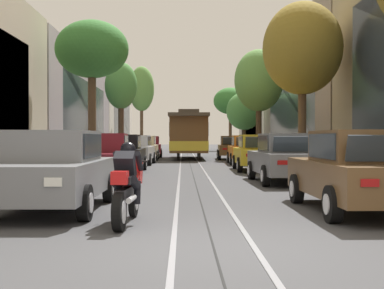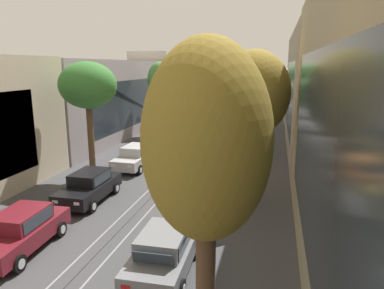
{
  "view_description": "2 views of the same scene",
  "coord_description": "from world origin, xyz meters",
  "views": [
    {
      "loc": [
        -0.4,
        -6.72,
        1.43
      ],
      "look_at": [
        0.2,
        26.78,
        1.02
      ],
      "focal_mm": 48.33,
      "sensor_mm": 36.0,
      "label": 1
    },
    {
      "loc": [
        6.35,
        -0.72,
        7.03
      ],
      "look_at": [
        0.0,
        25.88,
        0.85
      ],
      "focal_mm": 32.94,
      "sensor_mm": 36.0,
      "label": 2
    }
  ],
  "objects": [
    {
      "name": "street_tree_kerb_right_near",
      "position": [
        5.19,
        5.27,
        5.6
      ],
      "size": [
        2.34,
        2.44,
        7.55
      ],
      "color": "brown",
      "rests_on": "ground"
    },
    {
      "name": "street_tree_kerb_right_fourth",
      "position": [
        5.22,
        40.49,
        3.89
      ],
      "size": [
        3.25,
        2.95,
        5.65
      ],
      "color": "#4C3826",
      "rests_on": "ground"
    },
    {
      "name": "parked_car_yellow_mid_right",
      "position": [
        2.88,
        15.92,
        0.8
      ],
      "size": [
        2.08,
        4.39,
        1.58
      ],
      "color": "gold",
      "rests_on": "ground"
    },
    {
      "name": "parked_car_beige_fifth_left",
      "position": [
        -2.99,
        27.42,
        0.8
      ],
      "size": [
        2.04,
        4.38,
        1.58
      ],
      "color": "#C1B28E",
      "rests_on": "ground"
    },
    {
      "name": "street_tree_kerb_right_second",
      "position": [
        5.21,
        17.44,
        5.62
      ],
      "size": [
        3.7,
        4.03,
        7.83
      ],
      "color": "brown",
      "rests_on": "ground"
    },
    {
      "name": "building_facade_left",
      "position": [
        -10.1,
        32.49,
        3.99
      ],
      "size": [
        5.46,
        66.86,
        8.78
      ],
      "color": "#BCAD93",
      "rests_on": "ground"
    },
    {
      "name": "street_tree_kerb_right_far",
      "position": [
        5.07,
        52.63,
        5.67
      ],
      "size": [
        3.87,
        3.21,
        7.26
      ],
      "color": "brown",
      "rests_on": "ground"
    },
    {
      "name": "parked_car_brown_fifth_right",
      "position": [
        2.92,
        28.07,
        0.8
      ],
      "size": [
        2.13,
        4.41,
        1.58
      ],
      "color": "brown",
      "rests_on": "ground"
    },
    {
      "name": "parked_car_maroon_second_left",
      "position": [
        -2.98,
        9.88,
        0.8
      ],
      "size": [
        2.14,
        4.42,
        1.58
      ],
      "color": "maroon",
      "rests_on": "ground"
    },
    {
      "name": "parked_car_maroon_sixth_left",
      "position": [
        -2.97,
        32.5,
        0.8
      ],
      "size": [
        2.14,
        4.42,
        1.58
      ],
      "color": "maroon",
      "rests_on": "ground"
    },
    {
      "name": "parked_car_black_mid_left",
      "position": [
        -3.0,
        15.11,
        0.8
      ],
      "size": [
        2.03,
        4.37,
        1.58
      ],
      "color": "black",
      "rests_on": "ground"
    },
    {
      "name": "cable_car_trolley",
      "position": [
        0.0,
        28.78,
        1.66
      ],
      "size": [
        2.62,
        9.14,
        3.28
      ],
      "color": "brown",
      "rests_on": "ground"
    },
    {
      "name": "street_tree_kerb_left_mid",
      "position": [
        -5.23,
        33.67,
        5.39
      ],
      "size": [
        2.52,
        2.03,
        7.37
      ],
      "color": "#4C3826",
      "rests_on": "ground"
    },
    {
      "name": "parked_car_orange_fourth_right",
      "position": [
        3.11,
        21.72,
        0.8
      ],
      "size": [
        2.09,
        4.4,
        1.58
      ],
      "color": "orange",
      "rests_on": "ground"
    },
    {
      "name": "street_tree_kerb_right_mid",
      "position": [
        4.73,
        28.02,
        5.28
      ],
      "size": [
        3.3,
        3.09,
        7.42
      ],
      "color": "#4C3826",
      "rests_on": "ground"
    },
    {
      "name": "trolley_track_rails",
      "position": [
        0.0,
        31.58,
        0.0
      ],
      "size": [
        1.14,
        75.16,
        0.01
      ],
      "color": "gray",
      "rests_on": "ground"
    },
    {
      "name": "street_tree_kerb_left_second",
      "position": [
        -4.89,
        18.92,
        5.76
      ],
      "size": [
        3.63,
        3.04,
        7.27
      ],
      "color": "brown",
      "rests_on": "ground"
    },
    {
      "name": "parked_car_grey_second_right",
      "position": [
        2.89,
        9.74,
        0.8
      ],
      "size": [
        2.07,
        4.39,
        1.58
      ],
      "color": "slate",
      "rests_on": "ground"
    },
    {
      "name": "street_tree_kerb_left_fourth",
      "position": [
        -4.75,
        47.9,
        6.56
      ],
      "size": [
        2.64,
        2.17,
        9.02
      ],
      "color": "brown",
      "rests_on": "ground"
    },
    {
      "name": "building_facade_right",
      "position": [
        9.83,
        29.06,
        4.49
      ],
      "size": [
        5.11,
        66.86,
        9.98
      ],
      "color": "tan",
      "rests_on": "ground"
    },
    {
      "name": "parked_car_silver_fourth_left",
      "position": [
        -2.98,
        21.39,
        0.8
      ],
      "size": [
        2.08,
        4.39,
        1.58
      ],
      "color": "#B7B7BC",
      "rests_on": "ground"
    },
    {
      "name": "pedestrian_on_left_pavement",
      "position": [
        5.58,
        33.61,
        0.96
      ],
      "size": [
        0.55,
        0.33,
        1.7
      ],
      "color": "slate",
      "rests_on": "ground"
    },
    {
      "name": "ground_plane",
      "position": [
        0.0,
        26.86,
        0.0
      ],
      "size": [
        167.9,
        167.9,
        0.0
      ],
      "primitive_type": "plane",
      "color": "#424244"
    },
    {
      "name": "pedestrian_on_right_pavement",
      "position": [
        -6.61,
        35.21,
        0.92
      ],
      "size": [
        0.55,
        0.26,
        1.63
      ],
      "color": "#282D38",
      "rests_on": "ground"
    }
  ]
}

